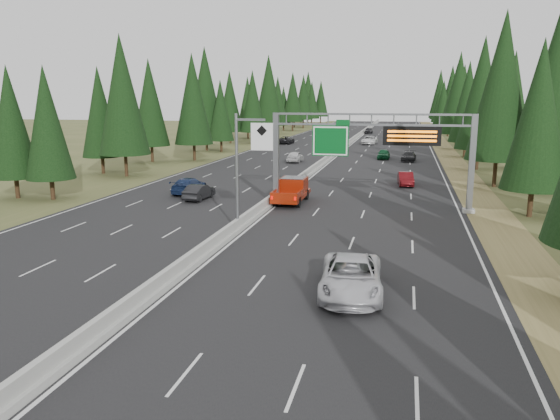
{
  "coord_description": "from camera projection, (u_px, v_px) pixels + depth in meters",
  "views": [
    {
      "loc": [
        11.07,
        -10.05,
        9.08
      ],
      "look_at": [
        4.15,
        20.0,
        2.74
      ],
      "focal_mm": 35.0,
      "sensor_mm": 36.0,
      "label": 1
    }
  ],
  "objects": [
    {
      "name": "road",
      "position": [
        337.0,
        154.0,
        90.21
      ],
      "size": [
        32.0,
        260.0,
        0.08
      ],
      "primitive_type": "cube",
      "color": "black",
      "rests_on": "ground"
    },
    {
      "name": "shoulder_right",
      "position": [
        449.0,
        156.0,
        86.3
      ],
      "size": [
        3.6,
        260.0,
        0.06
      ],
      "primitive_type": "cube",
      "color": "olive",
      "rests_on": "ground"
    },
    {
      "name": "shoulder_left",
      "position": [
        234.0,
        151.0,
        94.13
      ],
      "size": [
        3.6,
        260.0,
        0.06
      ],
      "primitive_type": "cube",
      "color": "#404B23",
      "rests_on": "ground"
    },
    {
      "name": "median_barrier",
      "position": [
        337.0,
        151.0,
        90.13
      ],
      "size": [
        0.7,
        260.0,
        0.85
      ],
      "color": "#989892",
      "rests_on": "road"
    },
    {
      "name": "sign_gantry",
      "position": [
        379.0,
        146.0,
        44.13
      ],
      "size": [
        16.75,
        0.98,
        7.8
      ],
      "color": "slate",
      "rests_on": "road"
    },
    {
      "name": "hov_sign_pole",
      "position": [
        245.0,
        164.0,
        36.61
      ],
      "size": [
        2.8,
        0.5,
        8.0
      ],
      "color": "slate",
      "rests_on": "road"
    },
    {
      "name": "tree_row_right",
      "position": [
        488.0,
        98.0,
        78.45
      ],
      "size": [
        11.33,
        238.89,
        18.69
      ],
      "color": "black",
      "rests_on": "ground"
    },
    {
      "name": "tree_row_left",
      "position": [
        198.0,
        98.0,
        87.82
      ],
      "size": [
        11.16,
        242.45,
        18.74
      ],
      "color": "black",
      "rests_on": "ground"
    },
    {
      "name": "silver_minivan",
      "position": [
        351.0,
        277.0,
        25.38
      ],
      "size": [
        3.29,
        6.31,
        1.7
      ],
      "primitive_type": "imported",
      "rotation": [
        0.0,
        0.0,
        0.08
      ],
      "color": "silver",
      "rests_on": "road"
    },
    {
      "name": "red_pickup",
      "position": [
        293.0,
        189.0,
        48.06
      ],
      "size": [
        2.3,
        6.43,
        2.1
      ],
      "color": "black",
      "rests_on": "road"
    },
    {
      "name": "car_ahead_green",
      "position": [
        384.0,
        154.0,
        82.08
      ],
      "size": [
        1.84,
        4.35,
        1.47
      ],
      "primitive_type": "imported",
      "rotation": [
        0.0,
        0.0,
        -0.02
      ],
      "color": "#13572D",
      "rests_on": "road"
    },
    {
      "name": "car_ahead_dkred",
      "position": [
        406.0,
        179.0,
        57.05
      ],
      "size": [
        1.81,
        4.33,
        1.39
      ],
      "primitive_type": "imported",
      "rotation": [
        0.0,
        0.0,
        0.08
      ],
      "color": "#570C10",
      "rests_on": "road"
    },
    {
      "name": "car_ahead_dkgrey",
      "position": [
        409.0,
        156.0,
        79.19
      ],
      "size": [
        2.3,
        4.86,
        1.37
      ],
      "primitive_type": "imported",
      "rotation": [
        0.0,
        0.0,
        -0.08
      ],
      "color": "black",
      "rests_on": "road"
    },
    {
      "name": "car_ahead_white",
      "position": [
        369.0,
        140.0,
        108.29
      ],
      "size": [
        3.03,
        5.92,
        1.6
      ],
      "primitive_type": "imported",
      "rotation": [
        0.0,
        0.0,
        -0.07
      ],
      "color": "white",
      "rests_on": "road"
    },
    {
      "name": "car_ahead_far",
      "position": [
        369.0,
        130.0,
        141.07
      ],
      "size": [
        1.95,
        4.51,
        1.51
      ],
      "primitive_type": "imported",
      "rotation": [
        0.0,
        0.0,
        -0.04
      ],
      "color": "black",
      "rests_on": "road"
    },
    {
      "name": "car_onc_near",
      "position": [
        199.0,
        192.0,
        49.19
      ],
      "size": [
        1.69,
        4.3,
        1.39
      ],
      "primitive_type": "imported",
      "rotation": [
        0.0,
        0.0,
        3.09
      ],
      "color": "black",
      "rests_on": "road"
    },
    {
      "name": "car_onc_blue",
      "position": [
        189.0,
        185.0,
        52.33
      ],
      "size": [
        2.3,
        5.33,
        1.53
      ],
      "primitive_type": "imported",
      "rotation": [
        0.0,
        0.0,
        3.17
      ],
      "color": "#16264D",
      "rests_on": "road"
    },
    {
      "name": "car_onc_white",
      "position": [
        295.0,
        157.0,
        78.0
      ],
      "size": [
        1.89,
        4.61,
        1.56
      ],
      "primitive_type": "imported",
      "rotation": [
        0.0,
        0.0,
        3.13
      ],
      "color": "silver",
      "rests_on": "road"
    },
    {
      "name": "car_onc_far",
      "position": [
        286.0,
        140.0,
        109.28
      ],
      "size": [
        2.57,
        5.46,
        1.51
      ],
      "primitive_type": "imported",
      "rotation": [
        0.0,
        0.0,
        3.13
      ],
      "color": "black",
      "rests_on": "road"
    }
  ]
}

